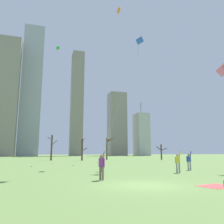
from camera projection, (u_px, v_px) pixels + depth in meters
name	position (u px, v px, depth m)	size (l,w,h in m)	color
ground_plane	(145.00, 185.00, 12.35)	(400.00, 400.00, 0.00)	#5B7A3D
kite_flyer_foreground_right_teal	(191.00, 139.00, 20.81)	(9.22, 0.49, 13.01)	gray
kite_flyer_far_back_pink	(197.00, 139.00, 23.34)	(4.74, 2.04, 11.18)	gray
kite_flyer_midfield_left_blue	(110.00, 136.00, 22.56)	(6.63, 3.99, 16.30)	black
bystander_far_off_by_trees	(102.00, 166.00, 14.73)	(0.35, 0.44, 1.62)	#726656
distant_kite_high_overhead_orange	(117.00, 23.00, 38.59)	(2.47, 5.92, 26.08)	orange
distant_kite_drifting_left_white	(48.00, 3.00, 38.74)	(2.72, 1.03, 30.46)	white
distant_kite_drifting_right_yellow	(113.00, 1.00, 30.63)	(4.52, 6.98, 25.10)	yellow
distant_kite_low_near_trees_green	(55.00, 62.00, 35.61)	(3.22, 4.91, 18.78)	green
picnic_spot	(223.00, 185.00, 11.88)	(2.06, 1.76, 0.31)	#CC3838
bare_tree_center	(161.00, 151.00, 56.80)	(2.15, 2.19, 3.77)	#4C3828
bare_tree_far_right_edge	(107.00, 147.00, 55.63)	(2.01, 1.05, 5.56)	brown
bare_tree_right_of_center	(82.00, 148.00, 51.05)	(1.75, 1.55, 5.12)	#423326
bare_tree_left_of_center	(52.00, 147.00, 51.98)	(2.23, 1.91, 5.75)	#4C3828
skyline_slender_spire	(141.00, 134.00, 132.90)	(7.25, 9.17, 31.16)	#B2B2B7
skyline_squat_block	(31.00, 89.00, 119.00)	(10.27, 6.92, 68.99)	#9EA3AD
skyline_short_annex	(117.00, 124.00, 134.99)	(9.88, 8.68, 37.04)	gray
skyline_tall_tower	(5.00, 95.00, 105.63)	(11.86, 6.96, 56.12)	gray
skyline_mid_tower_left	(77.00, 103.00, 128.76)	(6.51, 7.50, 59.17)	gray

